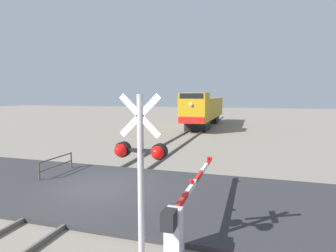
% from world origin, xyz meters
% --- Properties ---
extents(ground_plane, '(160.00, 160.00, 0.00)m').
position_xyz_m(ground_plane, '(0.00, 0.00, 0.00)').
color(ground_plane, gray).
extents(rail_track_left, '(0.08, 80.00, 0.15)m').
position_xyz_m(rail_track_left, '(-0.72, 0.00, 0.07)').
color(rail_track_left, '#59544C').
rests_on(rail_track_left, ground_plane).
extents(rail_track_right, '(0.08, 80.00, 0.15)m').
position_xyz_m(rail_track_right, '(0.72, 0.00, 0.07)').
color(rail_track_right, '#59544C').
rests_on(rail_track_right, ground_plane).
extents(road_surface, '(36.00, 6.28, 0.16)m').
position_xyz_m(road_surface, '(0.00, 0.00, 0.08)').
color(road_surface, '#2D2D30').
rests_on(road_surface, ground_plane).
extents(locomotive, '(2.70, 15.79, 4.06)m').
position_xyz_m(locomotive, '(0.00, 24.49, 2.10)').
color(locomotive, black).
rests_on(locomotive, ground_plane).
extents(crossing_signal, '(1.18, 0.33, 3.83)m').
position_xyz_m(crossing_signal, '(3.47, -4.08, 2.36)').
color(crossing_signal, '#ADADB2').
rests_on(crossing_signal, ground_plane).
extents(crossing_gate, '(0.36, 6.18, 1.41)m').
position_xyz_m(crossing_gate, '(4.14, -3.03, 0.88)').
color(crossing_gate, silver).
rests_on(crossing_gate, ground_plane).
extents(guard_railing, '(0.08, 2.29, 0.95)m').
position_xyz_m(guard_railing, '(-2.94, 1.14, 0.61)').
color(guard_railing, '#4C4742').
rests_on(guard_railing, ground_plane).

